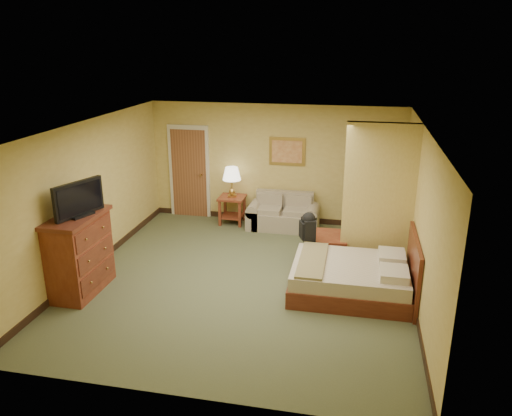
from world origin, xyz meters
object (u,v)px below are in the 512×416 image
(loveseat, at_px, (283,217))
(dresser, at_px, (79,254))
(coffee_table, at_px, (326,242))
(bed, at_px, (354,277))

(loveseat, bearing_deg, dresser, -128.33)
(coffee_table, xyz_separation_m, dresser, (-3.77, -2.04, 0.32))
(loveseat, bearing_deg, coffee_table, -54.52)
(coffee_table, xyz_separation_m, bed, (0.53, -1.23, -0.06))
(bed, bearing_deg, coffee_table, 113.34)
(bed, bearing_deg, dresser, -169.38)
(loveseat, xyz_separation_m, dresser, (-2.75, -3.47, 0.41))
(loveseat, relative_size, coffee_table, 1.98)
(coffee_table, distance_m, bed, 1.35)
(dresser, relative_size, bed, 0.68)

